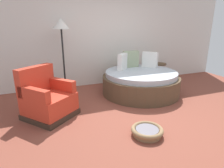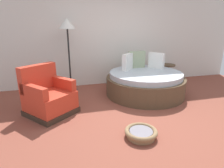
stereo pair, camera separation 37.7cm
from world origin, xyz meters
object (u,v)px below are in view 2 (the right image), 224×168
Objects in this scene: round_daybed at (145,83)px; floor_lamp at (67,31)px; pet_basket at (141,133)px; red_armchair at (48,97)px; side_table at (168,67)px.

floor_lamp reaches higher than round_daybed.
floor_lamp is (-0.91, 2.50, 1.46)m from pet_basket.
side_table is (3.43, 1.42, 0.10)m from red_armchair.
side_table reaches higher than pet_basket.
round_daybed reaches higher than side_table.
floor_lamp reaches higher than pet_basket.
red_armchair reaches higher than pet_basket.
floor_lamp reaches higher than side_table.
round_daybed reaches higher than pet_basket.
side_table is (1.16, 0.90, 0.13)m from round_daybed.
round_daybed is 2.32m from red_armchair.
floor_lamp is at bearing 157.79° from round_daybed.
floor_lamp reaches higher than red_armchair.
red_armchair is at bearing -167.29° from round_daybed.
red_armchair is 2.16× the size of side_table.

